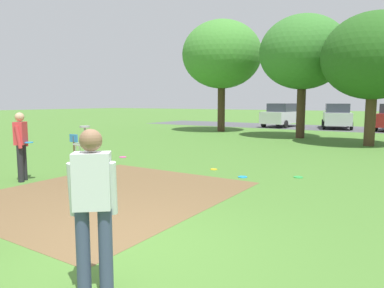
# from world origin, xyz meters

# --- Properties ---
(ground_plane) EXTENTS (160.00, 160.00, 0.00)m
(ground_plane) POSITION_xyz_m (0.00, 0.00, 0.00)
(ground_plane) COLOR #47752D
(dirt_tee_pad) EXTENTS (4.67, 5.37, 0.01)m
(dirt_tee_pad) POSITION_xyz_m (-2.27, 2.00, 0.00)
(dirt_tee_pad) COLOR brown
(dirt_tee_pad) RESTS_ON ground
(disc_golf_basket) EXTENTS (0.98, 0.58, 1.39)m
(disc_golf_basket) POSITION_xyz_m (-3.62, 2.48, 0.75)
(disc_golf_basket) COLOR #9E9EA3
(disc_golf_basket) RESTS_ON ground
(player_foreground_watching) EXTENTS (0.47, 0.45, 1.71)m
(player_foreground_watching) POSITION_xyz_m (0.60, -1.00, 0.97)
(player_foreground_watching) COLOR #384260
(player_foreground_watching) RESTS_ON ground
(player_waiting_left) EXTENTS (0.45, 0.47, 1.71)m
(player_waiting_left) POSITION_xyz_m (-4.99, 1.69, 0.97)
(player_waiting_left) COLOR #232328
(player_waiting_left) RESTS_ON ground
(frisbee_near_basket) EXTENTS (0.24, 0.24, 0.02)m
(frisbee_near_basket) POSITION_xyz_m (0.67, 5.83, 0.01)
(frisbee_near_basket) COLOR green
(frisbee_near_basket) RESTS_ON ground
(frisbee_by_tee) EXTENTS (0.25, 0.25, 0.02)m
(frisbee_by_tee) POSITION_xyz_m (-5.59, 5.85, 0.01)
(frisbee_by_tee) COLOR #E53D99
(frisbee_by_tee) RESTS_ON ground
(frisbee_mid_grass) EXTENTS (0.24, 0.24, 0.02)m
(frisbee_mid_grass) POSITION_xyz_m (-0.56, 5.07, 0.01)
(frisbee_mid_grass) COLOR #1E93DB
(frisbee_mid_grass) RESTS_ON ground
(frisbee_far_right) EXTENTS (0.21, 0.21, 0.02)m
(frisbee_far_right) POSITION_xyz_m (-1.72, 5.58, 0.01)
(frisbee_far_right) COLOR gold
(frisbee_far_right) RESTS_ON ground
(tree_near_left) EXTENTS (4.61, 4.61, 6.55)m
(tree_near_left) POSITION_xyz_m (-2.24, 16.15, 4.57)
(tree_near_left) COLOR #422D1E
(tree_near_left) RESTS_ON ground
(tree_mid_left) EXTENTS (4.45, 4.45, 5.85)m
(tree_mid_left) POSITION_xyz_m (1.37, 14.31, 3.94)
(tree_mid_left) COLOR #4C3823
(tree_mid_left) RESTS_ON ground
(tree_mid_center) EXTENTS (5.17, 5.17, 7.23)m
(tree_mid_center) POSITION_xyz_m (-7.92, 17.63, 5.01)
(tree_mid_center) COLOR #422D1E
(tree_mid_center) RESTS_ON ground
(parking_lot_strip) EXTENTS (36.00, 6.00, 0.01)m
(parking_lot_strip) POSITION_xyz_m (0.00, 24.74, 0.00)
(parking_lot_strip) COLOR #4C4C51
(parking_lot_strip) RESTS_ON ground
(parked_car_leftmost) EXTENTS (2.25, 4.34, 1.84)m
(parked_car_leftmost) POSITION_xyz_m (-6.00, 24.14, 0.92)
(parked_car_leftmost) COLOR silver
(parked_car_leftmost) RESTS_ON ground
(parked_car_center_left) EXTENTS (2.78, 4.51, 1.84)m
(parked_car_center_left) POSITION_xyz_m (-1.97, 24.56, 0.92)
(parked_car_center_left) COLOR #B2B7BC
(parked_car_center_left) RESTS_ON ground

